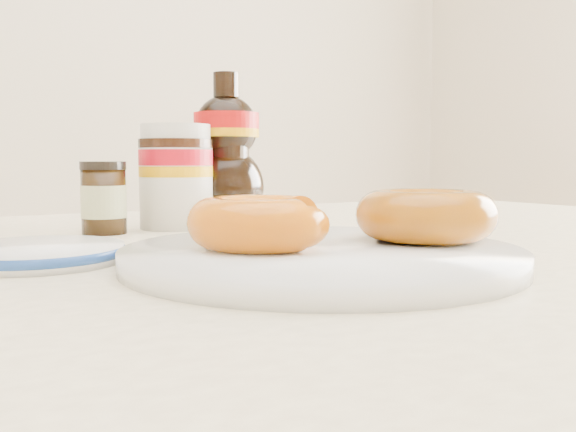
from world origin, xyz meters
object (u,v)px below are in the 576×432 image
dark_jar (104,199)px  blue_rim_saucer (36,253)px  dining_table (273,324)px  syrup_bottle (227,149)px  nutella_jar (176,172)px  plate (321,256)px  donut_whole (426,215)px  donut_bitten (260,222)px

dark_jar → blue_rim_saucer: 0.20m
dining_table → syrup_bottle: syrup_bottle is taller
nutella_jar → syrup_bottle: bearing=13.9°
dining_table → nutella_jar: nutella_jar is taller
dining_table → nutella_jar: 0.23m
dining_table → dark_jar: size_ratio=17.59×
syrup_bottle → plate: bearing=-103.3°
syrup_bottle → blue_rim_saucer: bearing=-142.0°
donut_whole → dining_table: bearing=111.3°
donut_bitten → nutella_jar: bearing=74.9°
donut_whole → dark_jar: (-0.18, 0.31, 0.00)m
donut_bitten → dark_jar: 0.29m
donut_bitten → donut_whole: donut_whole is taller
syrup_bottle → dark_jar: bearing=-168.6°
plate → blue_rim_saucer: plate is taller
plate → nutella_jar: bearing=89.2°
plate → donut_bitten: (-0.04, 0.02, 0.03)m
dining_table → donut_bitten: size_ratio=12.70×
syrup_bottle → dark_jar: (-0.16, -0.03, -0.06)m
syrup_bottle → dark_jar: 0.18m
nutella_jar → syrup_bottle: syrup_bottle is taller
dining_table → donut_whole: 0.20m
nutella_jar → dark_jar: nutella_jar is taller
dark_jar → nutella_jar: bearing=9.4°
donut_whole → blue_rim_saucer: 0.32m
dining_table → blue_rim_saucer: 0.24m
dining_table → plate: bearing=-105.2°
donut_whole → syrup_bottle: (-0.02, 0.34, 0.06)m
nutella_jar → dark_jar: 0.10m
nutella_jar → blue_rim_saucer: 0.27m
dining_table → dark_jar: 0.24m
nutella_jar → plate: bearing=-90.8°
donut_bitten → blue_rim_saucer: (-0.14, 0.11, -0.03)m
blue_rim_saucer → dark_jar: bearing=60.1°
donut_bitten → donut_whole: size_ratio=0.95×
syrup_bottle → dark_jar: syrup_bottle is taller
plate → donut_whole: donut_whole is taller
dining_table → plate: 0.18m
dining_table → syrup_bottle: size_ratio=7.35×
nutella_jar → blue_rim_saucer: nutella_jar is taller
plate → blue_rim_saucer: size_ratio=2.19×
donut_bitten → blue_rim_saucer: bearing=135.8°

